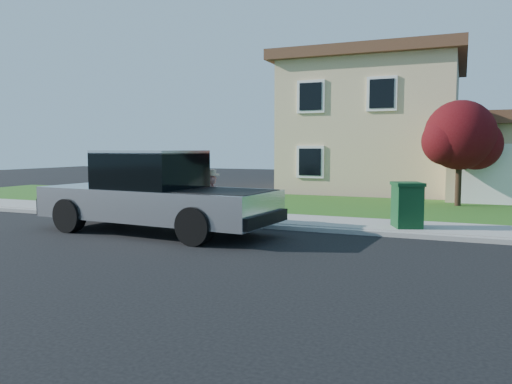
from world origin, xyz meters
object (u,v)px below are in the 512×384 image
at_px(pickup_truck, 155,194).
at_px(trash_bin, 407,205).
at_px(woman, 213,200).
at_px(ornamental_tree, 461,138).

height_order(pickup_truck, trash_bin, pickup_truck).
bearing_deg(trash_bin, woman, 169.70).
xyz_separation_m(ornamental_tree, trash_bin, (-1.24, -6.35, -1.84)).
relative_size(pickup_truck, trash_bin, 5.71).
xyz_separation_m(woman, ornamental_tree, (6.44, 7.40, 1.82)).
bearing_deg(trash_bin, ornamental_tree, 57.32).
relative_size(woman, ornamental_tree, 0.42).
xyz_separation_m(pickup_truck, trash_bin, (6.17, 2.48, -0.26)).
height_order(pickup_truck, woman, pickup_truck).
distance_m(ornamental_tree, trash_bin, 6.73).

